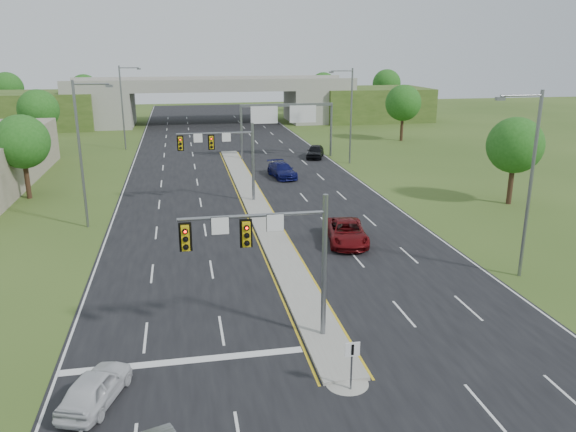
% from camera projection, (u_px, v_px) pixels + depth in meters
% --- Properties ---
extents(ground, '(240.00, 240.00, 0.00)m').
position_uv_depth(ground, '(323.00, 337.00, 26.72)').
color(ground, '#374F1C').
rests_on(ground, ground).
extents(road, '(24.00, 160.00, 0.02)m').
position_uv_depth(road, '(241.00, 177.00, 59.63)').
color(road, black).
rests_on(road, ground).
extents(median, '(2.00, 54.00, 0.16)m').
position_uv_depth(median, '(257.00, 206.00, 48.32)').
color(median, gray).
rests_on(median, road).
extents(median_nose, '(2.00, 2.00, 0.16)m').
position_uv_depth(median_nose, '(347.00, 382.00, 22.93)').
color(median_nose, gray).
rests_on(median_nose, road).
extents(lane_markings, '(23.72, 160.00, 0.01)m').
position_uv_depth(lane_markings, '(242.00, 191.00, 53.79)').
color(lane_markings, gold).
rests_on(lane_markings, road).
extents(signal_mast_near, '(6.62, 0.60, 7.00)m').
position_uv_depth(signal_mast_near, '(276.00, 247.00, 24.88)').
color(signal_mast_near, slate).
rests_on(signal_mast_near, ground).
extents(signal_mast_far, '(6.62, 0.60, 7.00)m').
position_uv_depth(signal_mast_far, '(227.00, 150.00, 48.39)').
color(signal_mast_far, slate).
rests_on(signal_mast_far, ground).
extents(keep_right_sign, '(0.60, 0.13, 2.20)m').
position_uv_depth(keep_right_sign, '(352.00, 358.00, 22.02)').
color(keep_right_sign, slate).
rests_on(keep_right_sign, ground).
extents(sign_gantry, '(11.58, 0.44, 6.67)m').
position_uv_depth(sign_gantry, '(286.00, 116.00, 68.67)').
color(sign_gantry, slate).
rests_on(sign_gantry, ground).
extents(overpass, '(80.00, 14.00, 8.10)m').
position_uv_depth(overpass, '(213.00, 104.00, 100.93)').
color(overpass, gray).
rests_on(overpass, ground).
extents(lightpole_l_mid, '(2.85, 0.25, 11.00)m').
position_uv_depth(lightpole_l_mid, '(82.00, 148.00, 41.36)').
color(lightpole_l_mid, slate).
rests_on(lightpole_l_mid, ground).
extents(lightpole_l_far, '(2.85, 0.25, 11.00)m').
position_uv_depth(lightpole_l_far, '(124.00, 104.00, 74.28)').
color(lightpole_l_far, slate).
rests_on(lightpole_l_far, ground).
extents(lightpole_r_near, '(2.85, 0.25, 11.00)m').
position_uv_depth(lightpole_r_near, '(528.00, 177.00, 32.08)').
color(lightpole_r_near, slate).
rests_on(lightpole_r_near, ground).
extents(lightpole_r_far, '(2.85, 0.25, 11.00)m').
position_uv_depth(lightpole_r_far, '(350.00, 112.00, 64.99)').
color(lightpole_r_far, slate).
rests_on(lightpole_r_far, ground).
extents(tree_l_near, '(4.80, 4.80, 7.60)m').
position_uv_depth(tree_l_near, '(22.00, 142.00, 49.82)').
color(tree_l_near, '#382316').
rests_on(tree_l_near, ground).
extents(tree_l_mid, '(5.20, 5.20, 8.12)m').
position_uv_depth(tree_l_mid, '(38.00, 110.00, 72.51)').
color(tree_l_mid, '#382316').
rests_on(tree_l_mid, ground).
extents(tree_r_near, '(4.80, 4.80, 7.60)m').
position_uv_depth(tree_r_near, '(515.00, 145.00, 48.03)').
color(tree_r_near, '#382316').
rests_on(tree_r_near, ground).
extents(tree_r_mid, '(5.20, 5.20, 8.12)m').
position_uv_depth(tree_r_mid, '(403.00, 103.00, 81.57)').
color(tree_r_mid, '#382316').
rests_on(tree_r_mid, ground).
extents(tree_back_a, '(6.00, 6.00, 8.85)m').
position_uv_depth(tree_back_a, '(7.00, 88.00, 106.55)').
color(tree_back_a, '#382316').
rests_on(tree_back_a, ground).
extents(tree_back_b, '(5.60, 5.60, 8.32)m').
position_uv_depth(tree_back_b, '(84.00, 89.00, 109.18)').
color(tree_back_b, '#382316').
rests_on(tree_back_b, ground).
extents(tree_back_c, '(5.60, 5.60, 8.32)m').
position_uv_depth(tree_back_c, '(323.00, 86.00, 117.89)').
color(tree_back_c, '#382316').
rests_on(tree_back_c, ground).
extents(tree_back_d, '(6.00, 6.00, 8.85)m').
position_uv_depth(tree_back_d, '(387.00, 84.00, 120.33)').
color(tree_back_d, '#382316').
rests_on(tree_back_d, ground).
extents(car_white, '(2.83, 4.27, 1.35)m').
position_uv_depth(car_white, '(95.00, 388.00, 21.51)').
color(car_white, silver).
rests_on(car_white, road).
extents(car_far_a, '(3.42, 5.96, 1.56)m').
position_uv_depth(car_far_a, '(347.00, 232.00, 39.30)').
color(car_far_a, '#5B090B').
rests_on(car_far_a, road).
extents(car_far_b, '(2.80, 5.48, 1.52)m').
position_uv_depth(car_far_b, '(282.00, 170.00, 59.29)').
color(car_far_b, '#0B0E45').
rests_on(car_far_b, road).
extents(car_far_c, '(3.34, 5.05, 1.60)m').
position_uv_depth(car_far_c, '(315.00, 151.00, 69.86)').
color(car_far_c, black).
rests_on(car_far_c, road).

